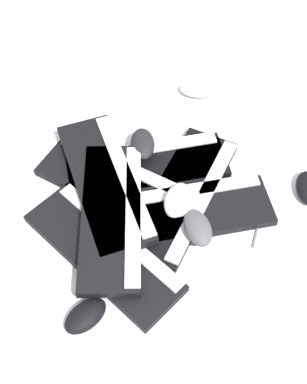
# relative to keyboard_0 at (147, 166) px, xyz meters

# --- Properties ---
(ground_plane) EXTENTS (3.20, 3.20, 0.00)m
(ground_plane) POSITION_rel_keyboard_0_xyz_m (-0.10, -0.09, -0.01)
(ground_plane) COLOR silver
(keyboard_0) EXTENTS (0.23, 0.46, 0.03)m
(keyboard_0) POSITION_rel_keyboard_0_xyz_m (0.00, 0.00, 0.00)
(keyboard_0) COLOR black
(keyboard_0) RESTS_ON ground
(keyboard_1) EXTENTS (0.35, 0.46, 0.03)m
(keyboard_1) POSITION_rel_keyboard_0_xyz_m (-0.06, 0.08, 0.00)
(keyboard_1) COLOR black
(keyboard_1) RESTS_ON ground
(keyboard_2) EXTENTS (0.41, 0.42, 0.03)m
(keyboard_2) POSITION_rel_keyboard_0_xyz_m (-0.27, 0.11, 0.00)
(keyboard_2) COLOR black
(keyboard_2) RESTS_ON ground
(keyboard_3) EXTENTS (0.23, 0.46, 0.03)m
(keyboard_3) POSITION_rel_keyboard_0_xyz_m (-0.15, -0.11, 0.00)
(keyboard_3) COLOR black
(keyboard_3) RESTS_ON ground
(keyboard_4) EXTENTS (0.46, 0.33, 0.03)m
(keyboard_4) POSITION_rel_keyboard_0_xyz_m (-0.10, -0.10, 0.00)
(keyboard_4) COLOR black
(keyboard_4) RESTS_ON ground
(keyboard_5) EXTENTS (0.44, 0.15, 0.03)m
(keyboard_5) POSITION_rel_keyboard_0_xyz_m (-0.18, 0.09, 0.03)
(keyboard_5) COLOR black
(keyboard_5) RESTS_ON keyboard_2
(keyboard_6) EXTENTS (0.46, 0.29, 0.03)m
(keyboard_6) POSITION_rel_keyboard_0_xyz_m (-0.07, 0.11, 0.03)
(keyboard_6) COLOR black
(keyboard_6) RESTS_ON keyboard_1
(mouse_0) EXTENTS (0.12, 0.09, 0.04)m
(mouse_0) POSITION_rel_keyboard_0_xyz_m (-0.22, -0.13, 0.04)
(mouse_0) COLOR #4C4C51
(mouse_0) RESTS_ON keyboard_3
(mouse_1) EXTENTS (0.13, 0.12, 0.04)m
(mouse_1) POSITION_rel_keyboard_0_xyz_m (-0.14, -0.09, 0.04)
(mouse_1) COLOR silver
(mouse_1) RESTS_ON keyboard_3
(mouse_2) EXTENTS (0.12, 0.07, 0.04)m
(mouse_2) POSITION_rel_keyboard_0_xyz_m (0.05, 0.01, 0.04)
(mouse_2) COLOR black
(mouse_2) RESTS_ON keyboard_0
(mouse_3) EXTENTS (0.12, 0.10, 0.04)m
(mouse_3) POSITION_rel_keyboard_0_xyz_m (-0.14, -0.08, 0.04)
(mouse_3) COLOR silver
(mouse_3) RESTS_ON keyboard_4
(mouse_5) EXTENTS (0.12, 0.13, 0.04)m
(mouse_5) POSITION_rel_keyboard_0_xyz_m (-0.44, 0.14, 0.01)
(mouse_5) COLOR black
(mouse_5) RESTS_ON ground
(mouse_6) EXTENTS (0.08, 0.12, 0.04)m
(mouse_6) POSITION_rel_keyboard_0_xyz_m (0.30, -0.15, 0.01)
(mouse_6) COLOR #B7B7BC
(mouse_6) RESTS_ON ground
(cable_0) EXTENTS (0.29, 0.29, 0.01)m
(cable_0) POSITION_rel_keyboard_0_xyz_m (-0.17, -0.14, -0.01)
(cable_0) COLOR #59595B
(cable_0) RESTS_ON ground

